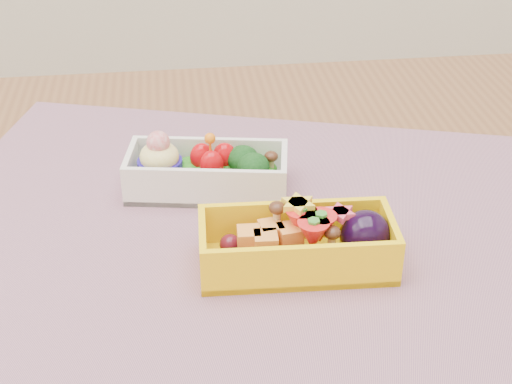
{
  "coord_description": "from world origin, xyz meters",
  "views": [
    {
      "loc": [
        -0.04,
        -0.5,
        1.12
      ],
      "look_at": [
        0.03,
        0.03,
        0.79
      ],
      "focal_mm": 52.92,
      "sensor_mm": 36.0,
      "label": 1
    }
  ],
  "objects": [
    {
      "name": "bento_yellow",
      "position": [
        0.06,
        -0.03,
        0.78
      ],
      "size": [
        0.16,
        0.07,
        0.05
      ],
      "rotation": [
        0.0,
        0.0,
        -0.04
      ],
      "color": "yellow",
      "rests_on": "placemat"
    },
    {
      "name": "bento_white",
      "position": [
        -0.01,
        0.1,
        0.77
      ],
      "size": [
        0.15,
        0.09,
        0.06
      ],
      "rotation": [
        0.0,
        0.0,
        -0.17
      ],
      "color": "silver",
      "rests_on": "placemat"
    },
    {
      "name": "table",
      "position": [
        0.0,
        0.0,
        0.65
      ],
      "size": [
        1.2,
        0.8,
        0.75
      ],
      "color": "brown",
      "rests_on": "ground"
    },
    {
      "name": "placemat",
      "position": [
        0.02,
        0.02,
        0.75
      ],
      "size": [
        0.67,
        0.58,
        0.0
      ],
      "primitive_type": "cube",
      "rotation": [
        0.0,
        0.0,
        -0.29
      ],
      "color": "#9B6B72",
      "rests_on": "table"
    }
  ]
}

